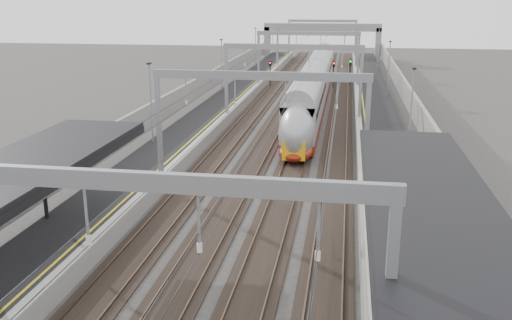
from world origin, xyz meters
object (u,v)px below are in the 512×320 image
(train, at_px, (313,91))
(signal_green, at_px, (270,69))
(bench, at_px, (442,258))
(overbridge, at_px, (322,32))

(train, height_order, signal_green, train)
(bench, bearing_deg, signal_green, 104.90)
(overbridge, xyz_separation_m, bench, (9.17, -88.82, -3.75))
(overbridge, height_order, bench, overbridge)
(signal_green, bearing_deg, train, -65.76)
(train, xyz_separation_m, signal_green, (-6.70, 14.88, 0.37))
(train, height_order, bench, train)
(bench, height_order, signal_green, signal_green)
(overbridge, height_order, signal_green, overbridge)
(overbridge, distance_m, signal_green, 35.33)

